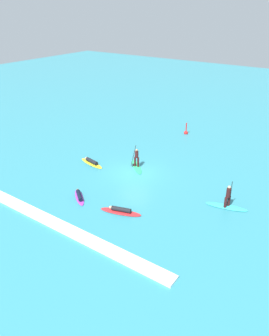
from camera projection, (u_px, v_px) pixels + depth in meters
The scene contains 8 objects.
ground_plane at pixel (134, 173), 29.07m from camera, with size 120.00×120.00×0.00m, color teal.
surfer_on_purple_board at pixel (79, 196), 25.33m from camera, with size 2.32×1.97×0.38m.
surfer_on_yellow_board at pixel (92, 162), 30.67m from camera, with size 3.04×1.27×0.46m.
surfer_on_red_board at pixel (121, 211), 23.53m from camera, with size 3.12×1.60×0.43m.
surfer_on_teal_board at pixel (227, 203), 24.02m from camera, with size 3.10×1.39×2.16m.
surfer_on_green_board at pixel (136, 162), 29.93m from camera, with size 2.67×2.61×2.10m.
marker_buoy at pixel (186, 132), 37.71m from camera, with size 0.46×0.46×1.41m.
wave_crest at pixel (56, 224), 22.25m from camera, with size 18.16×0.90×0.18m, color white.
Camera 1 is at (14.79, -21.14, 13.40)m, focal length 35.37 mm.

